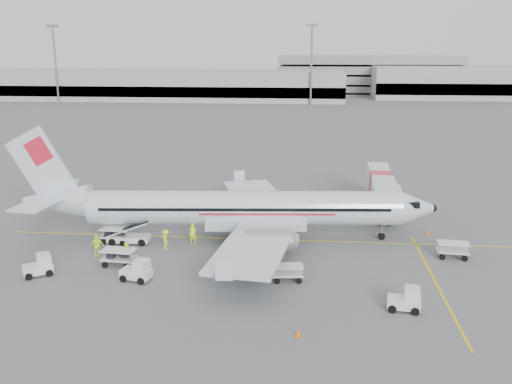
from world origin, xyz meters
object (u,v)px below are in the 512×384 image
at_px(belt_loader, 128,229).
at_px(tug_aft, 37,265).
at_px(aircraft, 245,185).
at_px(tug_fore, 404,299).
at_px(jet_bridge, 380,191).
at_px(tug_mid, 136,270).

bearing_deg(belt_loader, tug_aft, -123.06).
relative_size(aircraft, tug_aft, 16.90).
xyz_separation_m(tug_fore, tug_aft, (-26.20, 3.32, 0.01)).
xyz_separation_m(aircraft, jet_bridge, (12.93, 10.57, -2.93)).
xyz_separation_m(jet_bridge, tug_mid, (-19.83, -20.31, -1.17)).
distance_m(jet_bridge, belt_loader, 26.02).
relative_size(belt_loader, tug_fore, 2.27).
distance_m(aircraft, tug_aft, 17.79).
distance_m(belt_loader, tug_aft, 8.89).
distance_m(jet_bridge, tug_mid, 28.40).
xyz_separation_m(jet_bridge, tug_fore, (-1.17, -23.43, -1.18)).
relative_size(aircraft, belt_loader, 7.52).
distance_m(aircraft, jet_bridge, 16.95).
xyz_separation_m(jet_bridge, belt_loader, (-22.81, -12.49, -0.70)).
relative_size(aircraft, tug_mid, 16.84).
bearing_deg(tug_fore, aircraft, 140.45).
xyz_separation_m(aircraft, tug_fore, (11.76, -12.86, -4.11)).
bearing_deg(tug_aft, tug_mid, -34.26).
xyz_separation_m(aircraft, belt_loader, (-9.88, -1.93, -3.63)).
distance_m(tug_fore, tug_aft, 26.41).
height_order(tug_fore, tug_mid, tug_mid).
bearing_deg(aircraft, tug_mid, -130.14).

